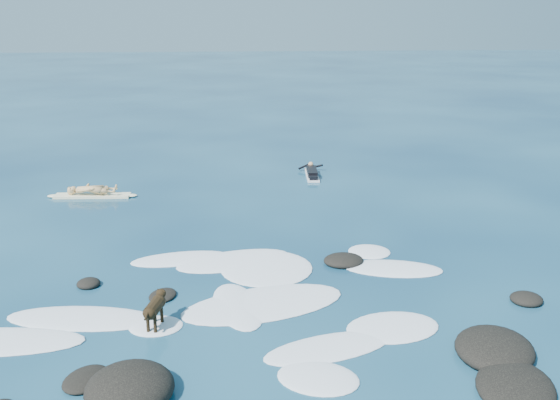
{
  "coord_description": "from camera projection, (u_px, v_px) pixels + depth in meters",
  "views": [
    {
      "loc": [
        0.53,
        -13.06,
        6.22
      ],
      "look_at": [
        1.93,
        4.0,
        0.9
      ],
      "focal_mm": 40.0,
      "sensor_mm": 36.0,
      "label": 1
    }
  ],
  "objects": [
    {
      "name": "ground",
      "position": [
        210.0,
        291.0,
        14.24
      ],
      "size": [
        160.0,
        160.0,
        0.0
      ],
      "primitive_type": "plane",
      "color": "#0A2642",
      "rests_on": "ground"
    },
    {
      "name": "reef_rocks",
      "position": [
        228.0,
        364.0,
        11.12
      ],
      "size": [
        14.82,
        7.51,
        0.64
      ],
      "color": "black",
      "rests_on": "ground"
    },
    {
      "name": "breaking_foam",
      "position": [
        203.0,
        300.0,
        13.8
      ],
      "size": [
        13.32,
        7.23,
        0.12
      ],
      "color": "white",
      "rests_on": "ground"
    },
    {
      "name": "standing_surfer_rig",
      "position": [
        91.0,
        178.0,
        21.09
      ],
      "size": [
        3.07,
        0.67,
        1.74
      ],
      "rotation": [
        0.0,
        0.0,
        -0.06
      ],
      "color": "#F4F1C3",
      "rests_on": "ground"
    },
    {
      "name": "paddling_surfer_rig",
      "position": [
        312.0,
        173.0,
        23.92
      ],
      "size": [
        0.99,
        2.21,
        0.38
      ],
      "rotation": [
        0.0,
        0.0,
        1.51
      ],
      "color": "white",
      "rests_on": "ground"
    },
    {
      "name": "dog",
      "position": [
        155.0,
        306.0,
        12.48
      ],
      "size": [
        0.46,
        1.12,
        0.72
      ],
      "rotation": [
        0.0,
        0.0,
        1.33
      ],
      "color": "black",
      "rests_on": "ground"
    }
  ]
}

